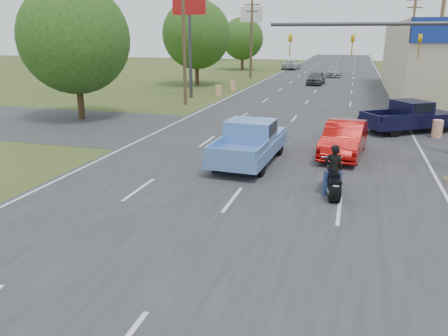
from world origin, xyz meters
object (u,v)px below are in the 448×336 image
(motorcycle, at_px, (333,181))
(distant_car_grey, at_px, (316,78))
(distant_car_silver, at_px, (333,71))
(distant_car_white, at_px, (292,65))
(rider, at_px, (333,171))
(blue_pickup, at_px, (251,141))
(red_convertible, at_px, (344,139))
(navy_pickup, at_px, (411,116))

(motorcycle, bearing_deg, distant_car_grey, 86.32)
(distant_car_silver, xyz_separation_m, distant_car_white, (-7.41, 12.00, 0.02))
(distant_car_grey, xyz_separation_m, distant_car_silver, (1.41, 10.79, -0.02))
(distant_car_silver, bearing_deg, distant_car_white, 122.52)
(distant_car_grey, relative_size, distant_car_silver, 0.88)
(rider, height_order, blue_pickup, blue_pickup)
(rider, xyz_separation_m, distant_car_silver, (-2.37, 47.80, -0.15))
(distant_car_grey, distance_m, distant_car_white, 23.57)
(red_convertible, height_order, distant_car_white, red_convertible)
(blue_pickup, xyz_separation_m, navy_pickup, (7.60, 8.93, -0.04))
(red_convertible, distance_m, distant_car_white, 55.09)
(red_convertible, distance_m, blue_pickup, 4.59)
(motorcycle, distance_m, distant_car_silver, 47.93)
(blue_pickup, relative_size, distant_car_white, 1.09)
(red_convertible, bearing_deg, distant_car_silver, 99.63)
(red_convertible, distance_m, rider, 5.63)
(red_convertible, distance_m, navy_pickup, 7.58)
(motorcycle, bearing_deg, red_convertible, 78.40)
(motorcycle, distance_m, distant_car_grey, 37.27)
(red_convertible, bearing_deg, motorcycle, -85.97)
(distant_car_grey, height_order, distant_car_white, distant_car_grey)
(motorcycle, xyz_separation_m, blue_pickup, (-3.79, 3.43, 0.43))
(distant_car_white, bearing_deg, blue_pickup, 99.72)
(blue_pickup, distance_m, navy_pickup, 11.73)
(rider, relative_size, distant_car_silver, 0.35)
(motorcycle, height_order, blue_pickup, blue_pickup)
(motorcycle, height_order, rider, rider)
(rider, xyz_separation_m, navy_pickup, (3.83, 12.29, 0.05))
(distant_car_grey, bearing_deg, distant_car_silver, 86.82)
(rider, height_order, distant_car_grey, rider)
(red_convertible, height_order, distant_car_grey, red_convertible)
(rider, height_order, distant_car_white, rider)
(red_convertible, distance_m, motorcycle, 5.70)
(red_convertible, distance_m, distant_car_grey, 31.64)
(blue_pickup, bearing_deg, motorcycle, -39.27)
(rider, height_order, distant_car_silver, rider)
(rider, bearing_deg, navy_pickup, -116.83)
(red_convertible, height_order, distant_car_silver, red_convertible)
(motorcycle, relative_size, distant_car_grey, 0.54)
(motorcycle, bearing_deg, distant_car_white, 89.77)
(blue_pickup, distance_m, distant_car_white, 56.76)
(navy_pickup, xyz_separation_m, distant_car_silver, (-6.20, 35.51, -0.20))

